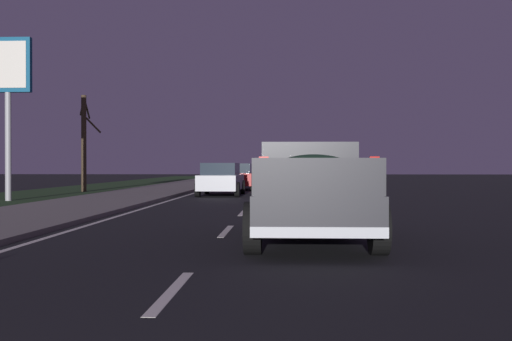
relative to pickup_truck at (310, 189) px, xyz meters
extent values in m
plane|color=black|center=(16.83, 1.75, -0.98)|extent=(144.00, 144.00, 0.00)
cube|color=slate|center=(16.83, 7.45, -0.92)|extent=(108.00, 4.00, 0.12)
cube|color=#1E3819|center=(16.83, 12.45, -0.98)|extent=(108.00, 6.00, 0.01)
cube|color=silver|center=(-4.81, 1.75, -0.98)|extent=(2.40, 0.14, 0.01)
cube|color=silver|center=(1.58, 1.75, -0.98)|extent=(2.40, 0.14, 0.01)
cube|color=silver|center=(6.79, 1.75, -0.98)|extent=(2.40, 0.14, 0.01)
cube|color=silver|center=(12.06, 1.75, -0.98)|extent=(2.40, 0.14, 0.01)
cube|color=silver|center=(18.70, 1.75, -0.98)|extent=(2.40, 0.14, 0.01)
cube|color=silver|center=(25.03, 1.75, -0.98)|extent=(2.40, 0.14, 0.01)
cube|color=silver|center=(30.19, 1.75, -0.98)|extent=(2.40, 0.14, 0.01)
cube|color=silver|center=(35.35, 1.75, -0.98)|extent=(2.40, 0.14, 0.01)
cube|color=silver|center=(40.81, 1.75, -0.98)|extent=(2.40, 0.14, 0.01)
cube|color=silver|center=(46.49, 1.75, -0.98)|extent=(2.40, 0.14, 0.01)
cube|color=silver|center=(51.95, 1.75, -0.98)|extent=(2.40, 0.14, 0.01)
cube|color=silver|center=(58.14, 1.75, -0.98)|extent=(2.40, 0.14, 0.01)
cube|color=silver|center=(64.32, 1.75, -0.98)|extent=(2.40, 0.14, 0.01)
cube|color=silver|center=(69.45, 1.75, -0.98)|extent=(2.40, 0.14, 0.01)
cube|color=silver|center=(16.83, 5.15, -0.98)|extent=(108.00, 0.14, 0.01)
cube|color=#232328|center=(-0.06, 0.00, -0.31)|extent=(5.41, 2.03, 0.60)
cube|color=#232328|center=(1.13, 0.01, 0.44)|extent=(2.17, 1.85, 0.90)
cube|color=#1E2833|center=(0.08, 0.00, 0.49)|extent=(0.05, 1.44, 0.50)
cube|color=#232328|center=(-1.14, 0.93, 0.27)|extent=(3.02, 0.10, 0.56)
cube|color=#232328|center=(-1.13, -0.95, 0.27)|extent=(3.02, 0.10, 0.56)
cube|color=#232328|center=(-2.72, -0.02, 0.27)|extent=(0.09, 1.88, 0.56)
cube|color=silver|center=(-2.72, -0.02, -0.53)|extent=(0.13, 2.00, 0.16)
cube|color=red|center=(-2.71, 0.78, 0.47)|extent=(0.06, 0.14, 0.20)
cube|color=red|center=(-2.70, -0.82, 0.47)|extent=(0.06, 0.14, 0.20)
ellipsoid|color=#193823|center=(-1.14, -0.01, 0.31)|extent=(2.60, 1.53, 0.64)
sphere|color=silver|center=(-0.64, 0.36, 0.17)|extent=(0.40, 0.40, 0.40)
sphere|color=beige|center=(-1.74, -0.31, 0.15)|extent=(0.34, 0.34, 0.34)
cylinder|color=black|center=(1.72, 1.01, -0.56)|extent=(0.84, 0.28, 0.84)
cylinder|color=black|center=(1.73, -0.99, -0.56)|extent=(0.84, 0.28, 0.84)
cylinder|color=black|center=(-1.85, 0.99, -0.56)|extent=(0.84, 0.28, 0.84)
cylinder|color=black|center=(-1.83, -1.01, -0.56)|extent=(0.84, 0.28, 0.84)
cube|color=maroon|center=(24.47, 3.27, -0.35)|extent=(4.42, 1.85, 0.70)
cube|color=#1E2833|center=(24.22, 3.26, 0.28)|extent=(2.48, 1.61, 0.56)
cylinder|color=black|center=(25.96, 4.19, -0.64)|extent=(0.68, 0.22, 0.68)
cylinder|color=black|center=(25.98, 2.39, -0.64)|extent=(0.68, 0.22, 0.68)
cylinder|color=black|center=(22.96, 4.15, -0.64)|extent=(0.68, 0.22, 0.68)
cylinder|color=black|center=(22.99, 2.35, -0.64)|extent=(0.68, 0.22, 0.68)
cube|color=red|center=(22.32, 3.24, -0.30)|extent=(0.10, 1.51, 0.10)
cube|color=#B2B5BA|center=(17.54, 3.51, -0.35)|extent=(4.43, 1.87, 0.70)
cube|color=#1E2833|center=(17.29, 3.52, 0.28)|extent=(2.49, 1.62, 0.56)
cylinder|color=black|center=(19.05, 4.39, -0.64)|extent=(0.68, 0.22, 0.68)
cylinder|color=black|center=(19.02, 2.59, -0.64)|extent=(0.68, 0.22, 0.68)
cylinder|color=black|center=(16.06, 4.44, -0.64)|extent=(0.68, 0.22, 0.68)
cylinder|color=black|center=(16.03, 2.64, -0.64)|extent=(0.68, 0.22, 0.68)
cube|color=red|center=(15.39, 3.55, -0.30)|extent=(0.10, 1.51, 0.10)
cylinder|color=#99999E|center=(12.63, 11.61, 2.30)|extent=(0.24, 0.24, 6.56)
cube|color=navy|center=(12.63, 11.61, 4.48)|extent=(0.24, 1.90, 2.20)
cube|color=silver|center=(12.50, 11.61, 4.48)|extent=(0.04, 1.60, 1.87)
cylinder|color=#423323|center=(21.46, 11.45, 1.65)|extent=(0.28, 0.28, 5.25)
cylinder|color=#423323|center=(22.12, 11.50, 3.65)|extent=(1.38, 0.22, 1.15)
cylinder|color=#423323|center=(21.87, 11.12, 2.74)|extent=(0.85, 0.80, 1.01)
cylinder|color=#423323|center=(21.97, 11.69, 3.76)|extent=(1.06, 0.63, 1.07)
camera|label=1|loc=(-11.69, 0.47, 0.44)|focal=43.36mm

